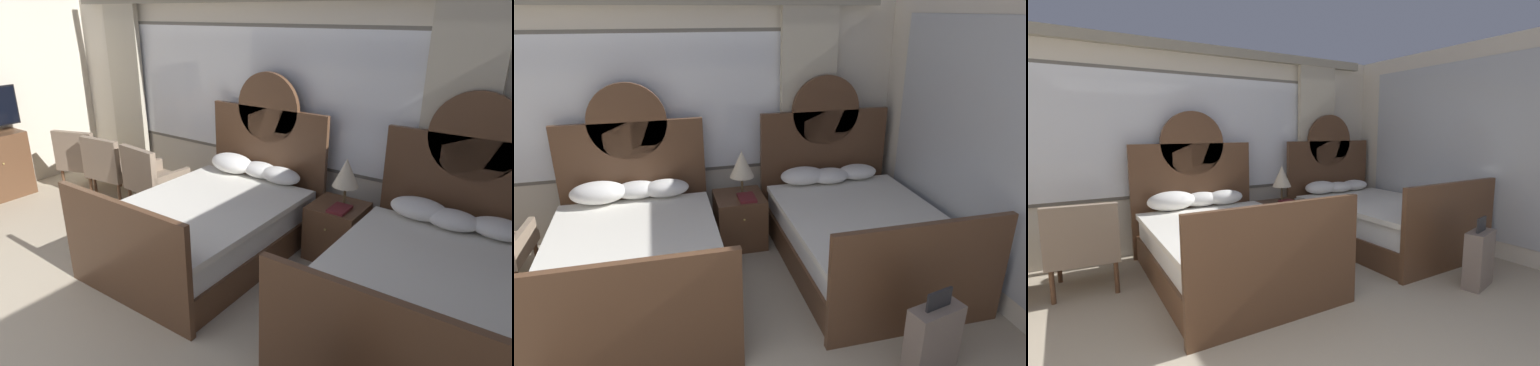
{
  "view_description": "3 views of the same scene",
  "coord_description": "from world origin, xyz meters",
  "views": [
    {
      "loc": [
        3.15,
        -0.47,
        2.46
      ],
      "look_at": [
        0.92,
        2.65,
        0.98
      ],
      "focal_mm": 31.28,
      "sensor_mm": 36.0,
      "label": 1
    },
    {
      "loc": [
        0.6,
        -1.03,
        2.53
      ],
      "look_at": [
        1.57,
        2.77,
        0.98
      ],
      "focal_mm": 31.21,
      "sensor_mm": 36.0,
      "label": 2
    },
    {
      "loc": [
        -1.14,
        -0.81,
        1.58
      ],
      "look_at": [
        1.12,
        2.91,
        0.95
      ],
      "focal_mm": 25.37,
      "sensor_mm": 36.0,
      "label": 3
    }
  ],
  "objects": [
    {
      "name": "wall_back_window",
      "position": [
        0.0,
        3.99,
        1.42
      ],
      "size": [
        6.79,
        0.22,
        2.7
      ],
      "color": "beige",
      "rests_on": "ground_plane"
    },
    {
      "name": "wall_right_mirror",
      "position": [
        3.43,
        1.72,
        1.35
      ],
      "size": [
        0.08,
        4.59,
        2.7
      ],
      "color": "beige",
      "rests_on": "ground_plane"
    },
    {
      "name": "bed_near_window",
      "position": [
        0.28,
        2.76,
        0.37
      ],
      "size": [
        1.57,
        2.27,
        1.83
      ],
      "color": "brown",
      "rests_on": "ground_plane"
    },
    {
      "name": "bed_near_mirror",
      "position": [
        2.51,
        2.76,
        0.37
      ],
      "size": [
        1.57,
        2.27,
        1.83
      ],
      "color": "brown",
      "rests_on": "ground_plane"
    },
    {
      "name": "nightstand_between_beds",
      "position": [
        1.4,
        3.46,
        0.29
      ],
      "size": [
        0.54,
        0.56,
        0.59
      ],
      "color": "brown",
      "rests_on": "ground_plane"
    },
    {
      "name": "table_lamp_on_nightstand",
      "position": [
        1.44,
        3.49,
        0.94
      ],
      "size": [
        0.27,
        0.27,
        0.5
      ],
      "color": "brown",
      "rests_on": "nightstand_between_beds"
    },
    {
      "name": "book_on_nightstand",
      "position": [
        1.46,
        3.35,
        0.6
      ],
      "size": [
        0.18,
        0.26,
        0.03
      ],
      "color": "maroon",
      "rests_on": "nightstand_between_beds"
    },
    {
      "name": "suitcase_on_floor",
      "position": [
        2.37,
        1.17,
        0.29
      ],
      "size": [
        0.43,
        0.26,
        0.72
      ],
      "color": "#75665B",
      "rests_on": "ground_plane"
    }
  ]
}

